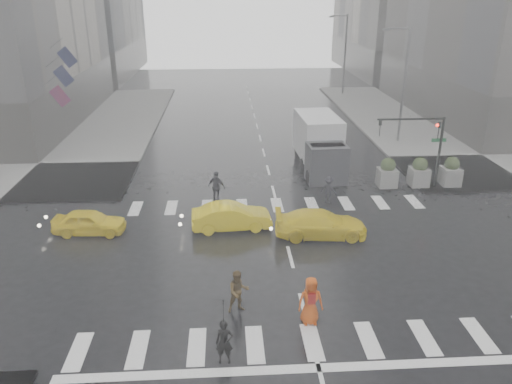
{
  "coord_description": "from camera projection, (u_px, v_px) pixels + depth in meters",
  "views": [
    {
      "loc": [
        -2.83,
        -19.99,
        11.36
      ],
      "look_at": [
        -1.46,
        2.0,
        2.45
      ],
      "focal_mm": 35.0,
      "sensor_mm": 36.0,
      "label": 1
    }
  ],
  "objects": [
    {
      "name": "pedestrian_far_a",
      "position": [
        217.0,
        187.0,
        28.55
      ],
      "size": [
        1.28,
        1.11,
        1.87
      ],
      "primitive_type": "imported",
      "rotation": [
        0.0,
        0.0,
        2.65
      ],
      "color": "black",
      "rests_on": "ground"
    },
    {
      "name": "planter_mid",
      "position": [
        419.0,
        173.0,
        30.66
      ],
      "size": [
        1.1,
        1.1,
        1.8
      ],
      "color": "slate",
      "rests_on": "ground"
    },
    {
      "name": "sidewalk_nw",
      "position": [
        7.0,
        150.0,
        37.96
      ],
      "size": [
        35.0,
        35.0,
        0.15
      ],
      "primitive_type": "cube",
      "color": "slate",
      "rests_on": "ground"
    },
    {
      "name": "pedestrian_black",
      "position": [
        224.0,
        320.0,
        15.84
      ],
      "size": [
        1.0,
        1.01,
        2.43
      ],
      "rotation": [
        0.0,
        0.0,
        -0.04
      ],
      "color": "black",
      "rests_on": "ground"
    },
    {
      "name": "traffic_signal_pole",
      "position": [
        425.0,
        138.0,
        29.64
      ],
      "size": [
        4.45,
        0.42,
        4.5
      ],
      "color": "black",
      "rests_on": "ground"
    },
    {
      "name": "road_markings",
      "position": [
        290.0,
        257.0,
        22.92
      ],
      "size": [
        18.0,
        48.0,
        0.01
      ],
      "primitive_type": null,
      "color": "silver",
      "rests_on": "ground"
    },
    {
      "name": "taxi_mid",
      "position": [
        232.0,
        217.0,
        25.4
      ],
      "size": [
        4.15,
        1.71,
        1.34
      ],
      "primitive_type": "imported",
      "rotation": [
        0.0,
        0.0,
        1.65
      ],
      "color": "yellow",
      "rests_on": "ground"
    },
    {
      "name": "flag_cluster",
      "position": [
        60.0,
        74.0,
        37.05
      ],
      "size": [
        2.87,
        3.06,
        4.69
      ],
      "color": "#59595B",
      "rests_on": "ground"
    },
    {
      "name": "planter_west",
      "position": [
        387.0,
        173.0,
        30.54
      ],
      "size": [
        1.1,
        1.1,
        1.8
      ],
      "color": "slate",
      "rests_on": "ground"
    },
    {
      "name": "street_lamp_far",
      "position": [
        344.0,
        51.0,
        56.86
      ],
      "size": [
        2.15,
        0.22,
        9.0
      ],
      "color": "#59595B",
      "rests_on": "ground"
    },
    {
      "name": "sidewalk_ne",
      "position": [
        503.0,
        141.0,
        40.21
      ],
      "size": [
        35.0,
        35.0,
        0.15
      ],
      "primitive_type": "cube",
      "color": "slate",
      "rests_on": "ground"
    },
    {
      "name": "taxi_front",
      "position": [
        89.0,
        222.0,
        24.97
      ],
      "size": [
        3.66,
        1.65,
        1.22
      ],
      "primitive_type": "imported",
      "rotation": [
        0.0,
        0.0,
        1.51
      ],
      "color": "yellow",
      "rests_on": "ground"
    },
    {
      "name": "planter_east",
      "position": [
        451.0,
        172.0,
        30.77
      ],
      "size": [
        1.1,
        1.1,
        1.8
      ],
      "color": "slate",
      "rests_on": "ground"
    },
    {
      "name": "pedestrian_orange",
      "position": [
        310.0,
        301.0,
        18.05
      ],
      "size": [
        0.93,
        0.62,
        1.87
      ],
      "rotation": [
        0.0,
        0.0,
        0.03
      ],
      "color": "#C2450D",
      "rests_on": "ground"
    },
    {
      "name": "box_truck",
      "position": [
        320.0,
        143.0,
        33.3
      ],
      "size": [
        2.52,
        6.73,
        3.58
      ],
      "rotation": [
        0.0,
        0.0,
        0.05
      ],
      "color": "silver",
      "rests_on": "ground"
    },
    {
      "name": "pedestrian_far_b",
      "position": [
        329.0,
        190.0,
        28.51
      ],
      "size": [
        1.17,
        1.07,
        1.59
      ],
      "primitive_type": "imported",
      "rotation": [
        0.0,
        0.0,
        2.51
      ],
      "color": "black",
      "rests_on": "ground"
    },
    {
      "name": "street_lamp_near",
      "position": [
        403.0,
        81.0,
        38.35
      ],
      "size": [
        2.15,
        0.22,
        9.0
      ],
      "color": "#59595B",
      "rests_on": "ground"
    },
    {
      "name": "taxi_rear",
      "position": [
        321.0,
        224.0,
        24.65
      ],
      "size": [
        4.1,
        2.06,
        1.31
      ],
      "primitive_type": "imported",
      "rotation": [
        0.0,
        0.0,
        1.52
      ],
      "color": "yellow",
      "rests_on": "ground"
    },
    {
      "name": "pedestrian_brown",
      "position": [
        238.0,
        291.0,
        18.75
      ],
      "size": [
        0.96,
        0.82,
        1.72
      ],
      "primitive_type": "imported",
      "rotation": [
        0.0,
        0.0,
        0.23
      ],
      "color": "#4B371A",
      "rests_on": "ground"
    },
    {
      "name": "ground",
      "position": [
        290.0,
        257.0,
        22.92
      ],
      "size": [
        120.0,
        120.0,
        0.0
      ],
      "primitive_type": "plane",
      "color": "black",
      "rests_on": "ground"
    }
  ]
}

